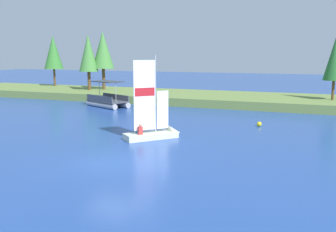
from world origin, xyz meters
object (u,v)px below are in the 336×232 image
shoreline_tree_left (53,52)px  channel_buoy (259,124)px  shoreline_tree_midleft (88,53)px  shoreline_tree_midright (335,58)px  sailboat (159,131)px  shoreline_tree_centre (103,50)px  pontoon_boat (108,101)px

shoreline_tree_left → channel_buoy: (33.32, -16.96, -5.76)m
shoreline_tree_midleft → shoreline_tree_midright: bearing=0.0°
shoreline_tree_midright → sailboat: bearing=-119.8°
shoreline_tree_left → shoreline_tree_centre: size_ratio=0.96×
sailboat → channel_buoy: 8.89m
shoreline_tree_left → sailboat: size_ratio=1.27×
sailboat → pontoon_boat: 16.54m
shoreline_tree_midleft → pontoon_boat: size_ratio=1.30×
pontoon_boat → shoreline_tree_midleft: bearing=158.6°
sailboat → shoreline_tree_midleft: bearing=84.6°
shoreline_tree_midleft → shoreline_tree_left: bearing=156.8°
shoreline_tree_midleft → shoreline_tree_centre: 2.05m
shoreline_tree_midright → channel_buoy: bearing=-113.1°
shoreline_tree_left → shoreline_tree_midleft: size_ratio=1.02×
shoreline_tree_centre → sailboat: 28.22m
pontoon_boat → channel_buoy: size_ratio=14.99×
pontoon_boat → channel_buoy: pontoon_boat is taller
shoreline_tree_midright → channel_buoy: 15.26m
shoreline_tree_centre → sailboat: size_ratio=1.31×
pontoon_boat → shoreline_tree_left: bearing=169.3°
sailboat → pontoon_boat: bearing=84.3°
pontoon_boat → shoreline_tree_midright: bearing=43.9°
shoreline_tree_midleft → channel_buoy: shoreline_tree_midleft is taller
shoreline_tree_midleft → shoreline_tree_centre: (1.36, 1.48, 0.41)m
pontoon_boat → channel_buoy: (17.06, -5.37, -0.48)m
sailboat → channel_buoy: (5.79, 6.74, -0.29)m
shoreline_tree_left → shoreline_tree_midright: size_ratio=1.11×
sailboat → pontoon_boat: size_ratio=1.05×
shoreline_tree_midleft → shoreline_tree_centre: bearing=47.4°
shoreline_tree_midleft → sailboat: 27.93m
shoreline_tree_left → shoreline_tree_midright: (38.96, -3.72, -0.65)m
shoreline_tree_left → sailboat: (27.53, -23.70, -5.48)m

